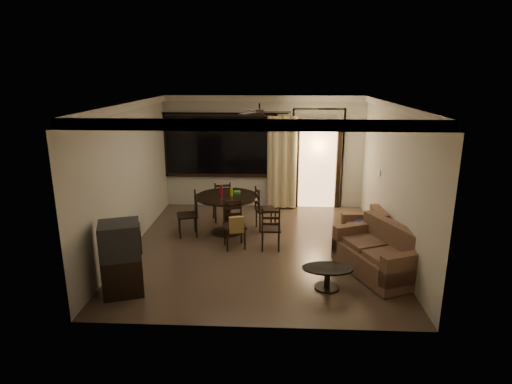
# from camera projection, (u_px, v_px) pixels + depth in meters

# --- Properties ---
(ground) EXTENTS (5.50, 5.50, 0.00)m
(ground) POSITION_uv_depth(u_px,v_px,m) (259.00, 247.00, 8.45)
(ground) COLOR #7F6651
(ground) RESTS_ON ground
(room_shell) EXTENTS (5.50, 6.70, 5.50)m
(room_shell) POSITION_uv_depth(u_px,v_px,m) (289.00, 142.00, 9.63)
(room_shell) COLOR beige
(room_shell) RESTS_ON ground
(dining_table) EXTENTS (1.32, 1.32, 1.04)m
(dining_table) POSITION_uv_depth(u_px,v_px,m) (227.00, 204.00, 9.09)
(dining_table) COLOR black
(dining_table) RESTS_ON ground
(dining_chair_west) EXTENTS (0.52, 0.52, 0.95)m
(dining_chair_west) POSITION_uv_depth(u_px,v_px,m) (188.00, 223.00, 9.00)
(dining_chair_west) COLOR black
(dining_chair_west) RESTS_ON ground
(dining_chair_east) EXTENTS (0.52, 0.52, 0.95)m
(dining_chair_east) POSITION_uv_depth(u_px,v_px,m) (265.00, 217.00, 9.37)
(dining_chair_east) COLOR black
(dining_chair_east) RESTS_ON ground
(dining_chair_south) EXTENTS (0.52, 0.56, 0.95)m
(dining_chair_south) POSITION_uv_depth(u_px,v_px,m) (235.00, 233.00, 8.37)
(dining_chair_south) COLOR black
(dining_chair_south) RESTS_ON ground
(dining_chair_north) EXTENTS (0.52, 0.52, 0.95)m
(dining_chair_north) POSITION_uv_depth(u_px,v_px,m) (222.00, 209.00, 9.92)
(dining_chair_north) COLOR black
(dining_chair_north) RESTS_ON ground
(tv_cabinet) EXTENTS (0.75, 0.71, 1.15)m
(tv_cabinet) POSITION_uv_depth(u_px,v_px,m) (121.00, 258.00, 6.57)
(tv_cabinet) COLOR black
(tv_cabinet) RESTS_ON ground
(sofa) EXTENTS (1.40, 1.79, 0.85)m
(sofa) POSITION_uv_depth(u_px,v_px,m) (380.00, 255.00, 7.27)
(sofa) COLOR #472A21
(sofa) RESTS_ON ground
(armchair) EXTENTS (0.79, 0.79, 0.75)m
(armchair) POSITION_uv_depth(u_px,v_px,m) (366.00, 232.00, 8.41)
(armchair) COLOR #472A21
(armchair) RESTS_ON ground
(coffee_table) EXTENTS (0.81, 0.49, 0.36)m
(coffee_table) POSITION_uv_depth(u_px,v_px,m) (327.00, 274.00, 6.80)
(coffee_table) COLOR black
(coffee_table) RESTS_ON ground
(side_chair) EXTENTS (0.40, 0.40, 0.88)m
(side_chair) POSITION_uv_depth(u_px,v_px,m) (271.00, 236.00, 8.31)
(side_chair) COLOR black
(side_chair) RESTS_ON ground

